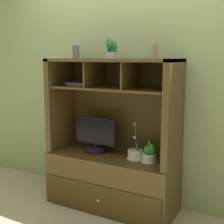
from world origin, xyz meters
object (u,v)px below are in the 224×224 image
magazine_stack_left (83,84)px  diffuser_bottle (154,52)px  tv_monitor (95,138)px  potted_orchid (136,154)px  media_console (112,162)px  potted_succulent (111,49)px  potted_fern (149,154)px  ceramic_vase (76,52)px

magazine_stack_left → diffuser_bottle: (0.80, -0.05, 0.32)m
magazine_stack_left → tv_monitor: bearing=-13.0°
potted_orchid → media_console: bearing=-177.0°
media_console → potted_succulent: potted_succulent is taller
media_console → potted_fern: size_ratio=7.71×
potted_fern → potted_succulent: 1.05m
tv_monitor → magazine_stack_left: size_ratio=1.35×
magazine_stack_left → potted_fern: bearing=-4.2°
tv_monitor → potted_orchid: 0.47m
potted_succulent → potted_fern: bearing=2.3°
media_console → diffuser_bottle: (0.42, -0.00, 1.09)m
media_console → potted_succulent: bearing=-83.2°
potted_orchid → potted_fern: potted_orchid is taller
potted_succulent → ceramic_vase: potted_succulent is taller
potted_orchid → diffuser_bottle: diffuser_bottle is taller
media_console → potted_fern: bearing=-1.6°
magazine_stack_left → potted_succulent: potted_succulent is taller
diffuser_bottle → ceramic_vase: diffuser_bottle is taller
diffuser_bottle → potted_succulent: bearing=-176.5°
tv_monitor → potted_orchid: tv_monitor is taller
media_console → tv_monitor: media_console is taller
diffuser_bottle → ceramic_vase: size_ratio=2.40×
potted_orchid → potted_succulent: potted_succulent is taller
potted_orchid → potted_fern: (0.15, -0.02, 0.03)m
ceramic_vase → magazine_stack_left: bearing=42.6°
media_console → diffuser_bottle: 1.17m
ceramic_vase → potted_fern: bearing=-0.8°
tv_monitor → potted_orchid: bearing=0.9°
magazine_stack_left → potted_succulent: bearing=-10.9°
potted_fern → diffuser_bottle: size_ratio=0.62×
media_console → magazine_stack_left: bearing=173.0°
media_console → tv_monitor: size_ratio=3.24×
tv_monitor → magazine_stack_left: bearing=167.0°
tv_monitor → ceramic_vase: bearing=-178.6°
media_console → potted_fern: 0.43m
tv_monitor → potted_fern: (0.60, -0.02, -0.08)m
diffuser_bottle → potted_succulent: 0.42m
tv_monitor → potted_succulent: (0.21, -0.03, 0.90)m
potted_fern → tv_monitor: bearing=178.4°
potted_orchid → potted_succulent: (-0.25, -0.04, 1.00)m
diffuser_bottle → ceramic_vase: bearing=179.9°
potted_orchid → magazine_stack_left: magazine_stack_left is taller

